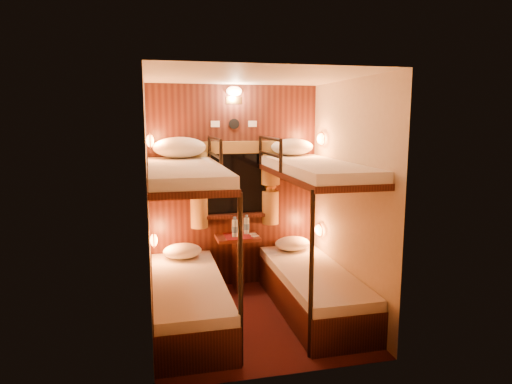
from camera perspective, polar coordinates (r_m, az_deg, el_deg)
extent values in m
plane|color=#3A100F|center=(4.81, -0.28, -15.58)|extent=(2.10, 2.10, 0.00)
plane|color=silver|center=(4.38, -0.30, 14.23)|extent=(2.10, 2.10, 0.00)
plane|color=#C6B293|center=(5.45, -2.76, 0.60)|extent=(2.40, 0.00, 2.40)
plane|color=#C6B293|center=(3.45, 3.64, -4.54)|extent=(2.40, 0.00, 2.40)
plane|color=#C6B293|center=(4.33, -13.30, -1.92)|extent=(0.00, 2.40, 2.40)
plane|color=#C6B293|center=(4.76, 11.52, -0.85)|extent=(0.00, 2.40, 2.40)
cube|color=black|center=(5.44, -2.73, 0.58)|extent=(2.00, 0.03, 2.40)
cube|color=black|center=(4.71, -8.44, -13.90)|extent=(0.70, 1.90, 0.35)
cube|color=silver|center=(4.63, -8.50, -11.34)|extent=(0.68, 1.88, 0.10)
cube|color=black|center=(4.37, -8.83, 1.65)|extent=(0.70, 1.90, 0.06)
cube|color=silver|center=(4.36, -8.86, 2.69)|extent=(0.68, 1.88, 0.10)
cylinder|color=black|center=(3.72, -1.95, -11.12)|extent=(0.04, 0.04, 1.45)
cylinder|color=black|center=(5.26, -5.83, 5.07)|extent=(0.04, 0.04, 0.32)
cylinder|color=black|center=(4.42, -4.39, 4.29)|extent=(0.04, 0.04, 0.32)
cylinder|color=black|center=(4.83, -5.20, 6.61)|extent=(0.04, 0.85, 0.04)
cylinder|color=black|center=(4.84, -5.17, 4.60)|extent=(0.03, 0.85, 0.03)
cube|color=black|center=(4.97, 7.03, -12.59)|extent=(0.70, 1.90, 0.35)
cube|color=silver|center=(4.90, 7.08, -10.14)|extent=(0.68, 1.88, 0.10)
cube|color=black|center=(4.65, 7.34, 2.14)|extent=(0.70, 1.90, 0.06)
cube|color=silver|center=(4.64, 7.36, 3.12)|extent=(0.68, 1.88, 0.10)
cylinder|color=black|center=(3.88, 6.93, -10.34)|extent=(0.04, 0.04, 1.45)
cylinder|color=black|center=(5.37, 0.56, 5.20)|extent=(0.04, 0.04, 0.32)
cylinder|color=black|center=(4.55, 3.12, 4.45)|extent=(0.04, 0.04, 0.32)
cylinder|color=black|center=(4.95, 1.74, 6.71)|extent=(0.04, 0.85, 0.04)
cylinder|color=black|center=(4.96, 1.73, 4.74)|extent=(0.03, 0.85, 0.03)
cube|color=black|center=(5.41, -2.70, 1.07)|extent=(0.98, 0.02, 0.78)
cube|color=black|center=(5.40, -2.68, 1.06)|extent=(0.90, 0.01, 0.70)
cube|color=black|center=(5.44, -2.58, -2.96)|extent=(1.00, 0.12, 0.04)
cube|color=olive|center=(5.33, -2.67, 5.60)|extent=(1.10, 0.06, 0.14)
cylinder|color=olive|center=(5.28, -7.22, 2.78)|extent=(0.22, 0.22, 0.40)
cylinder|color=olive|center=(5.31, -7.17, 0.31)|extent=(0.11, 0.11, 0.12)
cylinder|color=olive|center=(5.36, -7.11, -2.33)|extent=(0.20, 0.20, 0.40)
torus|color=#C6823A|center=(5.31, -7.17, 0.31)|extent=(0.14, 0.14, 0.02)
cylinder|color=olive|center=(5.44, 1.83, 3.03)|extent=(0.22, 0.22, 0.40)
cylinder|color=olive|center=(5.47, 1.82, 0.64)|extent=(0.11, 0.11, 0.12)
cylinder|color=olive|center=(5.51, 1.81, -1.93)|extent=(0.20, 0.20, 0.40)
torus|color=#C6823A|center=(5.47, 1.82, 0.64)|extent=(0.14, 0.14, 0.02)
cylinder|color=black|center=(5.36, -2.76, 8.50)|extent=(0.12, 0.02, 0.12)
cube|color=silver|center=(5.32, -5.11, 8.47)|extent=(0.10, 0.01, 0.07)
cube|color=silver|center=(5.40, -0.44, 8.52)|extent=(0.10, 0.01, 0.07)
cube|color=#C6823A|center=(5.36, -2.78, 11.39)|extent=(0.18, 0.01, 0.08)
ellipsoid|color=#FFCC8C|center=(5.35, -2.75, 12.47)|extent=(0.18, 0.09, 0.11)
ellipsoid|color=orange|center=(5.13, -12.66, -5.90)|extent=(0.08, 0.20, 0.13)
torus|color=#C6823A|center=(5.13, -12.66, -5.90)|extent=(0.02, 0.17, 0.17)
ellipsoid|color=orange|center=(4.96, -13.10, 6.24)|extent=(0.08, 0.20, 0.13)
torus|color=#C6823A|center=(4.96, -13.10, 6.24)|extent=(0.02, 0.17, 0.17)
ellipsoid|color=orange|center=(5.48, 7.91, -4.77)|extent=(0.08, 0.20, 0.13)
torus|color=#C6823A|center=(5.48, 7.91, -4.77)|extent=(0.02, 0.17, 0.17)
ellipsoid|color=orange|center=(5.32, 8.17, 6.58)|extent=(0.08, 0.20, 0.13)
torus|color=#C6823A|center=(5.32, 8.17, 6.58)|extent=(0.02, 0.17, 0.17)
cube|color=#522112|center=(5.38, -2.32, -5.73)|extent=(0.50, 0.34, 0.04)
cube|color=black|center=(5.47, -2.30, -9.01)|extent=(0.08, 0.30, 0.61)
cube|color=maroon|center=(5.37, -2.33, -5.50)|extent=(0.30, 0.34, 0.01)
cylinder|color=#99BFE5|center=(5.31, -2.67, -4.57)|extent=(0.06, 0.06, 0.20)
cylinder|color=#3862A9|center=(5.31, -2.67, -4.68)|extent=(0.07, 0.07, 0.07)
cylinder|color=#3862A9|center=(5.28, -2.68, -3.29)|extent=(0.04, 0.04, 0.03)
cylinder|color=#99BFE5|center=(5.43, -1.21, -4.24)|extent=(0.06, 0.06, 0.20)
cylinder|color=#3862A9|center=(5.44, -1.21, -4.35)|extent=(0.07, 0.07, 0.07)
cylinder|color=#3862A9|center=(5.41, -1.21, -2.99)|extent=(0.04, 0.04, 0.03)
cube|color=silver|center=(5.36, -0.13, -5.51)|extent=(0.10, 0.09, 0.01)
cube|color=silver|center=(5.46, -0.45, -5.25)|extent=(0.09, 0.07, 0.01)
ellipsoid|color=silver|center=(5.23, -9.18, -7.29)|extent=(0.43, 0.31, 0.17)
ellipsoid|color=silver|center=(5.49, 4.56, -6.44)|extent=(0.42, 0.30, 0.17)
ellipsoid|color=silver|center=(5.05, -9.54, 5.52)|extent=(0.58, 0.41, 0.23)
ellipsoid|color=silver|center=(5.35, 4.53, 5.64)|extent=(0.50, 0.36, 0.20)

